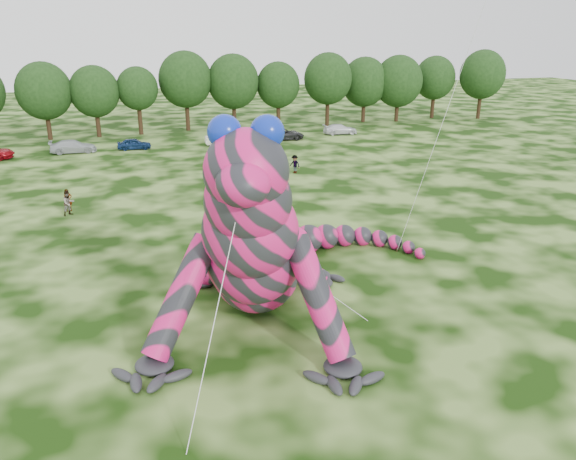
{
  "coord_description": "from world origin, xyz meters",
  "views": [
    {
      "loc": [
        -1.61,
        -19.15,
        13.03
      ],
      "look_at": [
        5.63,
        5.02,
        4.0
      ],
      "focal_mm": 35.0,
      "sensor_mm": 36.0,
      "label": 1
    }
  ],
  "objects_px": {
    "tree_11": "(233,92)",
    "spectator_5": "(250,221)",
    "tree_15": "(398,89)",
    "car_5": "(224,139)",
    "car_4": "(134,144)",
    "spectator_1": "(68,203)",
    "tree_12": "(278,95)",
    "tree_9": "(138,101)",
    "tree_7": "(45,101)",
    "tree_16": "(434,87)",
    "tree_10": "(186,91)",
    "tree_14": "(364,90)",
    "tree_8": "(95,102)",
    "car_6": "(284,134)",
    "car_3": "(73,147)",
    "tree_17": "(481,84)",
    "car_7": "(340,129)",
    "spectator_2": "(295,164)",
    "inflatable_gecko": "(257,205)",
    "spectator_3": "(269,164)",
    "tree_13": "(328,89)",
    "spectator_0": "(68,200)"
  },
  "relations": [
    {
      "from": "tree_16",
      "to": "car_5",
      "type": "bearing_deg",
      "value": -160.3
    },
    {
      "from": "car_6",
      "to": "tree_7",
      "type": "bearing_deg",
      "value": 75.31
    },
    {
      "from": "spectator_1",
      "to": "spectator_2",
      "type": "bearing_deg",
      "value": -13.17
    },
    {
      "from": "tree_12",
      "to": "tree_9",
      "type": "bearing_deg",
      "value": -178.81
    },
    {
      "from": "tree_8",
      "to": "tree_17",
      "type": "relative_size",
      "value": 0.87
    },
    {
      "from": "tree_7",
      "to": "tree_8",
      "type": "bearing_deg",
      "value": 1.78
    },
    {
      "from": "tree_12",
      "to": "tree_8",
      "type": "bearing_deg",
      "value": -178.22
    },
    {
      "from": "car_4",
      "to": "spectator_1",
      "type": "relative_size",
      "value": 2.04
    },
    {
      "from": "tree_10",
      "to": "car_4",
      "type": "height_order",
      "value": "tree_10"
    },
    {
      "from": "inflatable_gecko",
      "to": "car_4",
      "type": "distance_m",
      "value": 41.77
    },
    {
      "from": "tree_11",
      "to": "spectator_5",
      "type": "distance_m",
      "value": 42.96
    },
    {
      "from": "inflatable_gecko",
      "to": "spectator_0",
      "type": "bearing_deg",
      "value": 136.85
    },
    {
      "from": "tree_15",
      "to": "spectator_5",
      "type": "xyz_separation_m",
      "value": [
        -32.24,
        -41.65,
        -4.01
      ]
    },
    {
      "from": "tree_7",
      "to": "tree_16",
      "type": "bearing_deg",
      "value": 2.65
    },
    {
      "from": "tree_9",
      "to": "spectator_5",
      "type": "distance_m",
      "value": 41.7
    },
    {
      "from": "tree_11",
      "to": "tree_12",
      "type": "relative_size",
      "value": 1.12
    },
    {
      "from": "tree_9",
      "to": "spectator_2",
      "type": "height_order",
      "value": "tree_9"
    },
    {
      "from": "tree_11",
      "to": "car_5",
      "type": "height_order",
      "value": "tree_11"
    },
    {
      "from": "tree_9",
      "to": "tree_17",
      "type": "height_order",
      "value": "tree_17"
    },
    {
      "from": "car_6",
      "to": "spectator_3",
      "type": "xyz_separation_m",
      "value": [
        -6.14,
        -15.92,
        0.14
      ]
    },
    {
      "from": "car_4",
      "to": "spectator_5",
      "type": "distance_m",
      "value": 31.84
    },
    {
      "from": "tree_10",
      "to": "tree_14",
      "type": "xyz_separation_m",
      "value": [
        26.06,
        0.14,
        -0.55
      ]
    },
    {
      "from": "tree_12",
      "to": "tree_14",
      "type": "bearing_deg",
      "value": 4.18
    },
    {
      "from": "tree_15",
      "to": "spectator_0",
      "type": "bearing_deg",
      "value": -143.28
    },
    {
      "from": "tree_7",
      "to": "car_6",
      "type": "relative_size",
      "value": 1.86
    },
    {
      "from": "car_5",
      "to": "spectator_1",
      "type": "relative_size",
      "value": 2.47
    },
    {
      "from": "tree_16",
      "to": "car_6",
      "type": "height_order",
      "value": "tree_16"
    },
    {
      "from": "car_3",
      "to": "spectator_2",
      "type": "xyz_separation_m",
      "value": [
        20.95,
        -16.08,
        0.16
      ]
    },
    {
      "from": "tree_7",
      "to": "spectator_5",
      "type": "xyz_separation_m",
      "value": [
        16.31,
        -40.69,
        -3.93
      ]
    },
    {
      "from": "tree_17",
      "to": "car_7",
      "type": "bearing_deg",
      "value": -165.18
    },
    {
      "from": "spectator_2",
      "to": "inflatable_gecko",
      "type": "bearing_deg",
      "value": -59.06
    },
    {
      "from": "car_6",
      "to": "spectator_5",
      "type": "height_order",
      "value": "spectator_5"
    },
    {
      "from": "inflatable_gecko",
      "to": "car_6",
      "type": "relative_size",
      "value": 3.97
    },
    {
      "from": "tree_15",
      "to": "tree_12",
      "type": "bearing_deg",
      "value": -179.9
    },
    {
      "from": "tree_14",
      "to": "inflatable_gecko",
      "type": "bearing_deg",
      "value": -118.88
    },
    {
      "from": "car_4",
      "to": "tree_8",
      "type": "bearing_deg",
      "value": 25.08
    },
    {
      "from": "car_6",
      "to": "car_7",
      "type": "xyz_separation_m",
      "value": [
        8.26,
        1.73,
        -0.06
      ]
    },
    {
      "from": "tree_9",
      "to": "tree_10",
      "type": "xyz_separation_m",
      "value": [
        6.33,
        1.23,
        0.91
      ]
    },
    {
      "from": "tree_9",
      "to": "tree_13",
      "type": "relative_size",
      "value": 0.86
    },
    {
      "from": "tree_7",
      "to": "spectator_3",
      "type": "relative_size",
      "value": 5.58
    },
    {
      "from": "tree_13",
      "to": "spectator_3",
      "type": "height_order",
      "value": "tree_13"
    },
    {
      "from": "tree_15",
      "to": "car_5",
      "type": "height_order",
      "value": "tree_15"
    },
    {
      "from": "tree_10",
      "to": "spectator_5",
      "type": "xyz_separation_m",
      "value": [
        -1.17,
        -42.46,
        -4.45
      ]
    },
    {
      "from": "tree_12",
      "to": "car_7",
      "type": "bearing_deg",
      "value": -51.53
    },
    {
      "from": "car_3",
      "to": "tree_8",
      "type": "bearing_deg",
      "value": -15.65
    },
    {
      "from": "car_4",
      "to": "spectator_1",
      "type": "height_order",
      "value": "spectator_1"
    },
    {
      "from": "spectator_5",
      "to": "tree_13",
      "type": "bearing_deg",
      "value": -166.69
    },
    {
      "from": "tree_16",
      "to": "spectator_1",
      "type": "xyz_separation_m",
      "value": [
        -51.23,
        -35.79,
        -3.76
      ]
    },
    {
      "from": "tree_8",
      "to": "car_4",
      "type": "height_order",
      "value": "tree_8"
    },
    {
      "from": "tree_12",
      "to": "spectator_1",
      "type": "bearing_deg",
      "value": -127.06
    }
  ]
}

